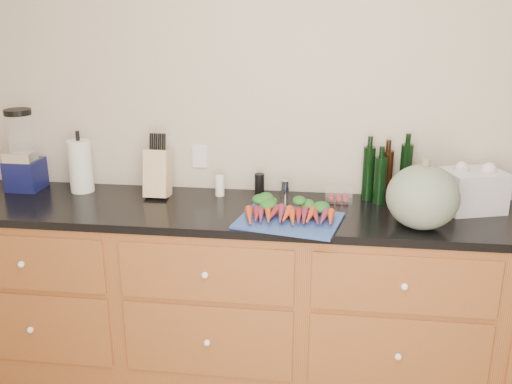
# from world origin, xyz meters

# --- Properties ---
(wall_back) EXTENTS (4.10, 0.05, 2.60)m
(wall_back) POSITION_xyz_m (0.00, 1.62, 1.30)
(wall_back) COLOR beige
(wall_back) RESTS_ON ground
(cabinets) EXTENTS (3.60, 0.64, 0.90)m
(cabinets) POSITION_xyz_m (0.00, 1.30, 0.45)
(cabinets) COLOR brown
(cabinets) RESTS_ON ground
(countertop) EXTENTS (3.64, 0.62, 0.04)m
(countertop) POSITION_xyz_m (0.00, 1.30, 0.92)
(countertop) COLOR black
(countertop) RESTS_ON cabinets
(cutting_board) EXTENTS (0.52, 0.44, 0.01)m
(cutting_board) POSITION_xyz_m (-0.08, 1.14, 0.95)
(cutting_board) COLOR navy
(cutting_board) RESTS_ON countertop
(carrots) EXTENTS (0.41, 0.28, 0.05)m
(carrots) POSITION_xyz_m (-0.08, 1.17, 0.97)
(carrots) COLOR red
(carrots) RESTS_ON cutting_board
(squash) EXTENTS (0.32, 0.32, 0.29)m
(squash) POSITION_xyz_m (0.52, 1.15, 1.09)
(squash) COLOR #546454
(squash) RESTS_ON countertop
(blender_appliance) EXTENTS (0.17, 0.17, 0.44)m
(blender_appliance) POSITION_xyz_m (-1.55, 1.46, 1.13)
(blender_appliance) COLOR #0E1244
(blender_appliance) RESTS_ON countertop
(paper_towel) EXTENTS (0.12, 0.12, 0.28)m
(paper_towel) POSITION_xyz_m (-1.23, 1.46, 1.08)
(paper_towel) COLOR silver
(paper_towel) RESTS_ON countertop
(knife_block) EXTENTS (0.12, 0.12, 0.25)m
(knife_block) POSITION_xyz_m (-0.79, 1.44, 1.06)
(knife_block) COLOR tan
(knife_block) RESTS_ON countertop
(grinder_salt) EXTENTS (0.05, 0.05, 0.11)m
(grinder_salt) POSITION_xyz_m (-0.47, 1.48, 0.99)
(grinder_salt) COLOR white
(grinder_salt) RESTS_ON countertop
(grinder_pepper) EXTENTS (0.05, 0.05, 0.13)m
(grinder_pepper) POSITION_xyz_m (-0.26, 1.48, 1.00)
(grinder_pepper) COLOR black
(grinder_pepper) RESTS_ON countertop
(canister_chrome) EXTENTS (0.04, 0.04, 0.10)m
(canister_chrome) POSITION_xyz_m (-0.12, 1.48, 0.99)
(canister_chrome) COLOR white
(canister_chrome) RESTS_ON countertop
(tomato_box) EXTENTS (0.14, 0.11, 0.06)m
(tomato_box) POSITION_xyz_m (0.15, 1.47, 0.97)
(tomato_box) COLOR white
(tomato_box) RESTS_ON countertop
(bottles) EXTENTS (0.25, 0.13, 0.30)m
(bottles) POSITION_xyz_m (0.39, 1.51, 1.08)
(bottles) COLOR black
(bottles) RESTS_ON countertop
(grocery_bag) EXTENTS (0.33, 0.29, 0.20)m
(grocery_bag) POSITION_xyz_m (0.80, 1.42, 1.04)
(grocery_bag) COLOR silver
(grocery_bag) RESTS_ON countertop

